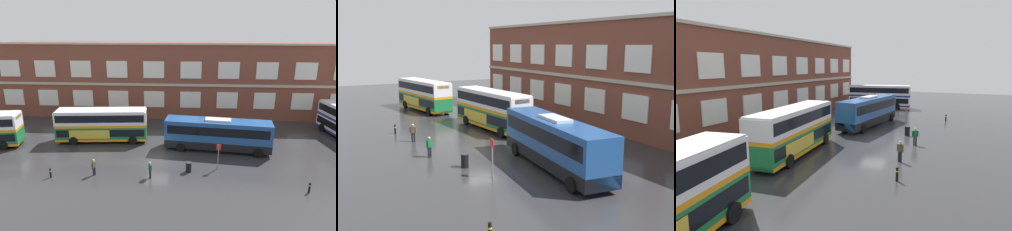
{
  "view_description": "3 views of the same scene",
  "coord_description": "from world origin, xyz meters",
  "views": [
    {
      "loc": [
        3.09,
        -30.02,
        14.43
      ],
      "look_at": [
        1.0,
        3.61,
        3.84
      ],
      "focal_mm": 32.34,
      "sensor_mm": 36.0,
      "label": 1
    },
    {
      "loc": [
        28.63,
        -13.11,
        8.91
      ],
      "look_at": [
        -1.45,
        3.31,
        2.52
      ],
      "focal_mm": 41.3,
      "sensor_mm": 36.0,
      "label": 2
    },
    {
      "loc": [
        -28.04,
        -8.92,
        7.53
      ],
      "look_at": [
        1.15,
        3.79,
        2.14
      ],
      "focal_mm": 31.29,
      "sensor_mm": 36.0,
      "label": 3
    }
  ],
  "objects": [
    {
      "name": "double_decker_far",
      "position": [
        23.54,
        6.44,
        2.15
      ],
      "size": [
        4.18,
        11.26,
        4.07
      ],
      "color": "silver",
      "rests_on": "ground"
    },
    {
      "name": "station_litter_bin",
      "position": [
        3.45,
        -2.79,
        0.52
      ],
      "size": [
        0.6,
        0.6,
        1.03
      ],
      "color": "black",
      "rests_on": "ground"
    },
    {
      "name": "waiting_passenger",
      "position": [
        -5.73,
        -4.06,
        0.93
      ],
      "size": [
        0.38,
        0.62,
        1.7
      ],
      "color": "black",
      "rests_on": "ground"
    },
    {
      "name": "safety_bollard_east",
      "position": [
        14.01,
        -5.97,
        0.49
      ],
      "size": [
        0.19,
        0.19,
        0.95
      ],
      "color": "black",
      "rests_on": "ground"
    },
    {
      "name": "touring_coach",
      "position": [
        6.75,
        2.79,
        1.91
      ],
      "size": [
        12.22,
        4.05,
        3.8
      ],
      "color": "navy",
      "rests_on": "ground"
    },
    {
      "name": "second_passenger",
      "position": [
        -0.22,
        -4.27,
        0.93
      ],
      "size": [
        0.36,
        0.63,
        1.7
      ],
      "color": "black",
      "rests_on": "ground"
    },
    {
      "name": "brick_terminal_building",
      "position": [
        0.99,
        17.98,
        5.57
      ],
      "size": [
        54.47,
        8.19,
        11.43
      ],
      "color": "brown",
      "rests_on": "ground"
    },
    {
      "name": "safety_bollard_west",
      "position": [
        -9.78,
        -4.79,
        0.49
      ],
      "size": [
        0.19,
        0.19,
        0.95
      ],
      "color": "black",
      "rests_on": "ground"
    },
    {
      "name": "ground_plane",
      "position": [
        0.0,
        2.0,
        0.0
      ],
      "size": [
        120.0,
        120.0,
        0.0
      ],
      "primitive_type": "plane",
      "color": "#2B2B2D"
    },
    {
      "name": "double_decker_middle",
      "position": [
        -7.27,
        4.76,
        2.15
      ],
      "size": [
        11.18,
        3.57,
        4.07
      ],
      "color": "#197038",
      "rests_on": "ground"
    },
    {
      "name": "bus_stand_flag",
      "position": [
        6.41,
        -2.03,
        1.64
      ],
      "size": [
        0.44,
        0.1,
        2.7
      ],
      "color": "slate",
      "rests_on": "ground"
    }
  ]
}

